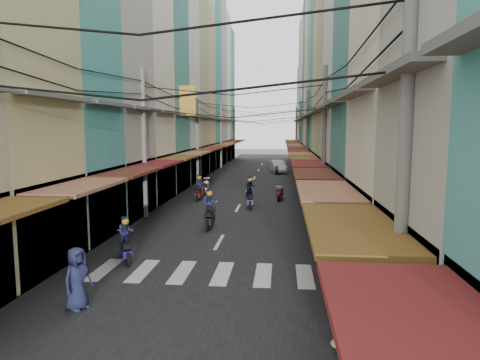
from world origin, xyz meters
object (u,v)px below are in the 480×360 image
Objects in this scene: bicycle at (353,253)px; traffic_sign at (328,195)px; white_car at (278,173)px; market_umbrella at (397,217)px.

traffic_sign is at bearing 25.51° from bicycle.
bicycle is (3.24, -30.49, 0.00)m from white_car.
white_car is 2.88× the size of bicycle.
bicycle is 0.65× the size of market_umbrella.
traffic_sign reaches higher than white_car.
white_car is 1.88× the size of market_umbrella.
traffic_sign is at bearing -94.58° from white_car.
traffic_sign is at bearing 103.22° from market_umbrella.
white_car is 34.48m from market_umbrella.
bicycle is 3.25m from traffic_sign.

